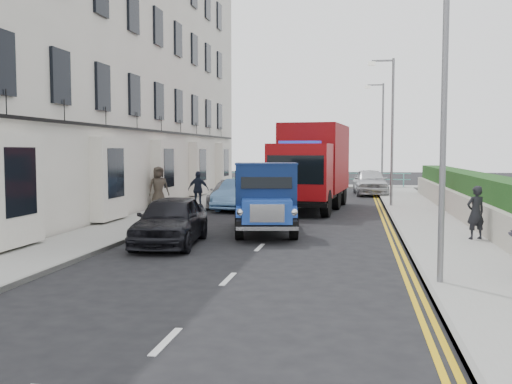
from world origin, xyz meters
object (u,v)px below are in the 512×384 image
at_px(lamp_near, 438,84).
at_px(lamp_far, 381,130).
at_px(red_lorry, 312,164).
at_px(parked_car_front, 171,220).
at_px(pedestrian_east_near, 476,213).
at_px(bedford_lorry, 266,203).
at_px(lamp_mid, 390,123).

distance_m(lamp_near, lamp_far, 26.00).
height_order(red_lorry, parked_car_front, red_lorry).
distance_m(lamp_far, pedestrian_east_near, 20.50).
distance_m(lamp_near, parked_car_front, 8.54).
bearing_deg(pedestrian_east_near, lamp_near, 48.31).
bearing_deg(red_lorry, bedford_lorry, -90.18).
height_order(lamp_mid, pedestrian_east_near, lamp_mid).
bearing_deg(parked_car_front, red_lorry, 67.76).
bearing_deg(lamp_far, parked_car_front, -107.14).
distance_m(lamp_mid, lamp_far, 10.00).
bearing_deg(bedford_lorry, lamp_mid, 55.99).
relative_size(lamp_far, red_lorry, 0.91).
relative_size(lamp_mid, lamp_far, 1.00).
distance_m(lamp_mid, parked_car_front, 14.15).
relative_size(red_lorry, pedestrian_east_near, 4.90).
bearing_deg(pedestrian_east_near, lamp_far, -107.98).
relative_size(bedford_lorry, parked_car_front, 1.21).
relative_size(lamp_near, red_lorry, 0.91).
bearing_deg(lamp_far, bedford_lorry, -102.42).
bearing_deg(lamp_far, pedestrian_east_near, -84.56).
bearing_deg(red_lorry, lamp_far, 78.23).
height_order(lamp_near, red_lorry, lamp_near).
bearing_deg(parked_car_front, lamp_far, 67.64).
distance_m(lamp_mid, pedestrian_east_near, 10.81).
bearing_deg(pedestrian_east_near, red_lorry, -81.84).
xyz_separation_m(lamp_near, red_lorry, (-3.52, 14.67, -1.91)).
bearing_deg(bedford_lorry, lamp_near, -65.11).
bearing_deg(bedford_lorry, pedestrian_east_near, -13.85).
bearing_deg(red_lorry, pedestrian_east_near, -52.95).
bearing_deg(lamp_near, bedford_lorry, 124.84).
xyz_separation_m(lamp_near, pedestrian_east_near, (1.92, 5.82, -3.09)).
bearing_deg(red_lorry, lamp_near, -71.05).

